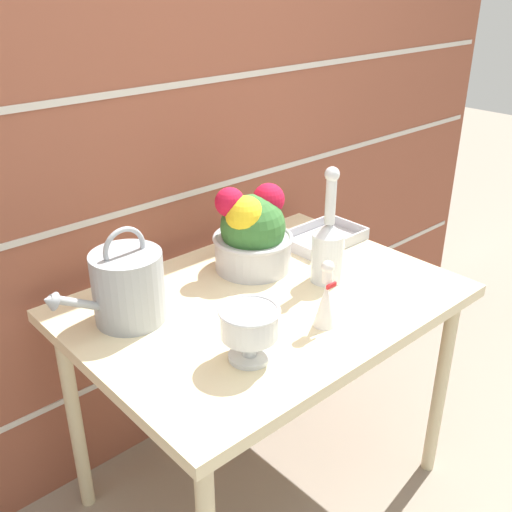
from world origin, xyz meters
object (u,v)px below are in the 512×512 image
object	(u,v)px
figurine_vase	(326,300)
wire_tray	(323,239)
crystal_pedestal_bowl	(249,326)
glass_decanter	(328,246)
watering_can	(127,286)
flower_planter	(252,232)

from	to	relation	value
figurine_vase	wire_tray	distance (m)	0.54
crystal_pedestal_bowl	figurine_vase	bearing A→B (deg)	-4.83
glass_decanter	figurine_vase	size ratio (longest dim) A/B	1.88
figurine_vase	wire_tray	xyz separation A→B (m)	(0.40, 0.37, -0.07)
watering_can	flower_planter	bearing A→B (deg)	0.93
flower_planter	glass_decanter	bearing A→B (deg)	-62.07
glass_decanter	wire_tray	xyz separation A→B (m)	(0.20, 0.20, -0.10)
crystal_pedestal_bowl	flower_planter	size ratio (longest dim) A/B	0.55
watering_can	flower_planter	world-z (taller)	flower_planter
watering_can	figurine_vase	bearing A→B (deg)	-45.21
watering_can	glass_decanter	world-z (taller)	glass_decanter
flower_planter	wire_tray	bearing A→B (deg)	-2.88
flower_planter	wire_tray	world-z (taller)	flower_planter
wire_tray	glass_decanter	bearing A→B (deg)	-135.63
crystal_pedestal_bowl	wire_tray	distance (m)	0.74
watering_can	crystal_pedestal_bowl	xyz separation A→B (m)	(0.12, -0.35, -0.01)
glass_decanter	watering_can	bearing A→B (deg)	159.94
figurine_vase	crystal_pedestal_bowl	bearing A→B (deg)	175.17
watering_can	glass_decanter	size ratio (longest dim) A/B	0.93
glass_decanter	wire_tray	bearing A→B (deg)	44.37
crystal_pedestal_bowl	figurine_vase	distance (m)	0.25
watering_can	wire_tray	size ratio (longest dim) A/B	1.18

